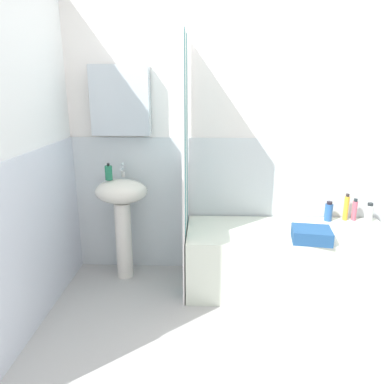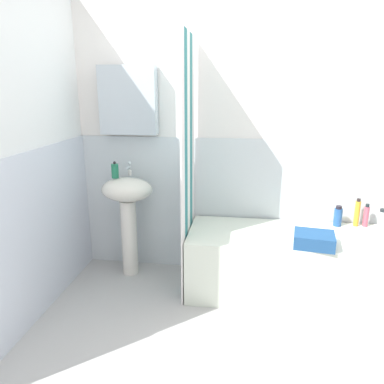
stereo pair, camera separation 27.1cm
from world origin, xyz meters
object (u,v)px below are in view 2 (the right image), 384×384
shampoo_bottle (338,217)px  towel_folded (314,240)px  bathtub (291,263)px  conditioner_bottle (366,216)px  sink (128,205)px  body_wash_bottle (382,219)px  lotion_bottle (357,213)px  soap_dispenser (115,171)px

shampoo_bottle → towel_folded: bearing=-120.4°
bathtub → conditioner_bottle: bearing=23.0°
sink → conditioner_bottle: size_ratio=4.56×
body_wash_bottle → lotion_bottle: lotion_bottle is taller
bathtub → body_wash_bottle: body_wash_bottle is taller
soap_dispenser → towel_folded: soap_dispenser is taller
conditioner_bottle → shampoo_bottle: 0.23m
body_wash_bottle → shampoo_bottle: (-0.34, 0.01, 0.00)m
soap_dispenser → body_wash_bottle: bearing=2.8°
bathtub → shampoo_bottle: 0.56m
lotion_bottle → shampoo_bottle: lotion_bottle is taller
body_wash_bottle → shampoo_bottle: shampoo_bottle is taller
sink → conditioner_bottle: sink is taller
body_wash_bottle → towel_folded: body_wash_bottle is taller
shampoo_bottle → bathtub: bearing=-148.0°
sink → towel_folded: (1.49, -0.34, -0.09)m
sink → bathtub: 1.44m
shampoo_bottle → soap_dispenser: bearing=-176.5°
towel_folded → soap_dispenser: bearing=168.1°
bathtub → towel_folded: size_ratio=5.86×
sink → bathtub: (1.38, -0.13, -0.39)m
conditioner_bottle → lotion_bottle: 0.08m
conditioner_bottle → lotion_bottle: (-0.07, 0.00, 0.02)m
bathtub → sink: bearing=174.6°
sink → conditioner_bottle: bearing=3.6°
towel_folded → conditioner_bottle: bearing=43.8°
lotion_bottle → bathtub: bearing=-154.1°
sink → body_wash_bottle: size_ratio=5.34×
body_wash_bottle → sink: bearing=-177.3°
lotion_bottle → towel_folded: size_ratio=0.84×
body_wash_bottle → conditioner_bottle: (-0.12, 0.03, 0.01)m
sink → bathtub: sink is taller
bathtub → lotion_bottle: (0.53, 0.26, 0.36)m
conditioner_bottle → shampoo_bottle: (-0.22, -0.02, -0.01)m
sink → body_wash_bottle: sink is taller
body_wash_bottle → shampoo_bottle: size_ratio=0.96×
body_wash_bottle → towel_folded: (-0.60, -0.44, -0.03)m
towel_folded → body_wash_bottle: bearing=36.3°
sink → lotion_bottle: size_ratio=3.74×
soap_dispenser → lotion_bottle: bearing=3.8°
bathtub → conditioner_bottle: size_ratio=8.51×
body_wash_bottle → towel_folded: size_ratio=0.59×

